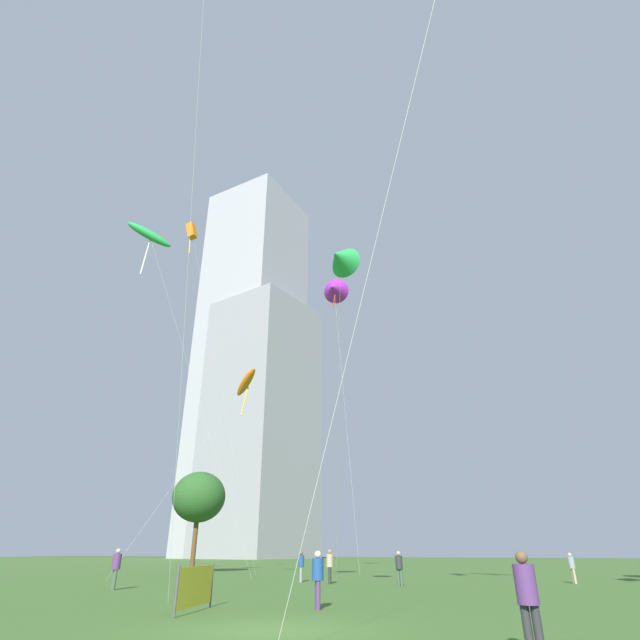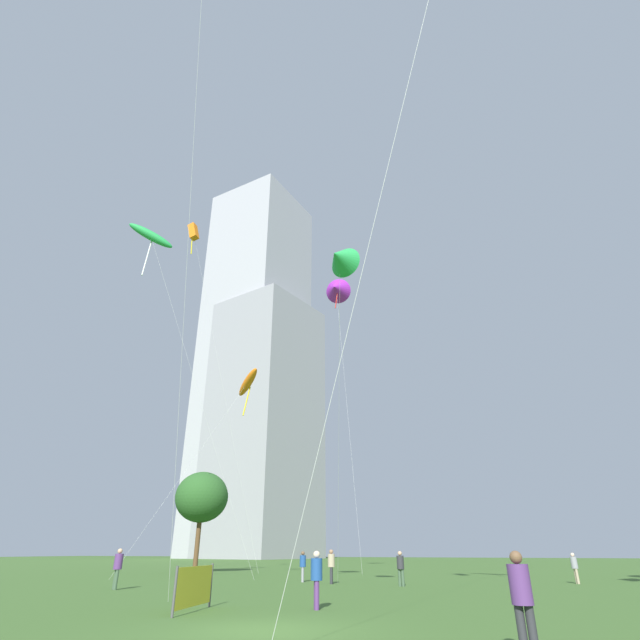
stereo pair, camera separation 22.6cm
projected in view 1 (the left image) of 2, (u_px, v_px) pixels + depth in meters
ground at (268, 631)px, 11.95m from camera, size 280.00×280.00×0.00m
person_standing_0 at (527, 595)px, 9.20m from camera, size 0.40×0.40×1.78m
person_standing_1 at (116, 566)px, 24.73m from camera, size 0.42×0.42×1.87m
person_standing_2 at (572, 566)px, 29.19m from camera, size 0.37×0.37×1.65m
person_standing_3 at (318, 575)px, 16.60m from camera, size 0.39×0.39×1.77m
person_standing_4 at (301, 564)px, 30.63m from camera, size 0.38×0.38×1.73m
person_standing_5 at (330, 564)px, 29.02m from camera, size 0.41×0.41×1.83m
person_standing_6 at (399, 566)px, 27.05m from camera, size 0.39×0.39×1.75m
kite_flying_3 at (246, 382)px, 39.89m from camera, size 8.64×5.78×15.24m
kite_flying_4 at (192, 232)px, 46.16m from camera, size 4.56×9.52×30.02m
kite_flying_5 at (340, 258)px, 24.60m from camera, size 4.99×12.04×15.96m
kite_flying_6 at (149, 235)px, 37.13m from camera, size 7.71×9.75×24.59m
kite_flying_7 at (334, 289)px, 52.67m from camera, size 3.83×3.13×28.87m
park_tree_0 at (199, 497)px, 44.64m from camera, size 4.76×4.76×8.42m
distant_highrise_0 at (261, 421)px, 129.92m from camera, size 27.88×28.93×65.99m
distant_highrise_1 at (251, 355)px, 142.63m from camera, size 27.23×28.44×107.13m
event_banner at (196, 586)px, 15.91m from camera, size 0.69×3.10×1.36m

